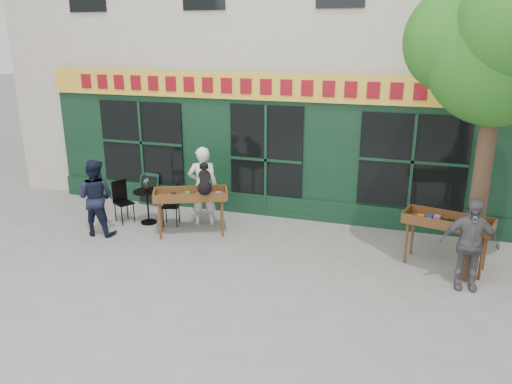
% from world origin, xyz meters
% --- Properties ---
extents(ground, '(80.00, 80.00, 0.00)m').
position_xyz_m(ground, '(0.00, 0.00, 0.00)').
color(ground, slate).
rests_on(ground, ground).
extents(building, '(14.00, 7.26, 10.00)m').
position_xyz_m(building, '(0.00, 5.97, 4.97)').
color(building, beige).
rests_on(building, ground).
extents(street_tree, '(3.05, 2.90, 5.60)m').
position_xyz_m(street_tree, '(4.34, 0.36, 4.11)').
color(street_tree, '#382619').
rests_on(street_tree, ground).
extents(book_cart_center, '(1.62, 1.18, 0.99)m').
position_xyz_m(book_cart_center, '(-1.17, 0.71, 0.82)').
color(book_cart_center, brown).
rests_on(book_cart_center, ground).
extents(dog, '(0.56, 0.69, 0.60)m').
position_xyz_m(dog, '(-0.82, 0.66, 1.29)').
color(dog, black).
rests_on(dog, book_cart_center).
extents(woman, '(0.76, 0.65, 1.78)m').
position_xyz_m(woman, '(-1.17, 1.36, 0.89)').
color(woman, silver).
rests_on(woman, ground).
extents(book_cart_right, '(1.60, 0.96, 0.99)m').
position_xyz_m(book_cart_right, '(3.90, 0.70, 0.82)').
color(book_cart_right, brown).
rests_on(book_cart_right, ground).
extents(man_right, '(0.97, 0.49, 1.59)m').
position_xyz_m(man_right, '(4.20, -0.05, 0.79)').
color(man_right, '#505054').
rests_on(man_right, ground).
extents(bistro_table, '(0.60, 0.60, 0.76)m').
position_xyz_m(bistro_table, '(-2.38, 1.01, 0.54)').
color(bistro_table, black).
rests_on(bistro_table, ground).
extents(bistro_chair_left, '(0.49, 0.49, 0.95)m').
position_xyz_m(bistro_chair_left, '(-3.01, 0.95, 0.56)').
color(bistro_chair_left, black).
rests_on(bistro_chair_left, ground).
extents(bistro_chair_right, '(0.45, 0.45, 0.95)m').
position_xyz_m(bistro_chair_right, '(-1.75, 1.08, 0.56)').
color(bistro_chair_right, black).
rests_on(bistro_chair_right, ground).
extents(potted_plant, '(0.17, 0.14, 0.29)m').
position_xyz_m(potted_plant, '(-2.38, 1.01, 0.91)').
color(potted_plant, gray).
rests_on(potted_plant, bistro_table).
extents(man_left, '(0.86, 0.70, 1.64)m').
position_xyz_m(man_left, '(-3.08, 0.11, 0.82)').
color(man_left, black).
rests_on(man_left, ground).
extents(chalkboard, '(0.58, 0.26, 0.79)m').
position_xyz_m(chalkboard, '(-3.03, 2.19, 0.40)').
color(chalkboard, black).
rests_on(chalkboard, ground).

